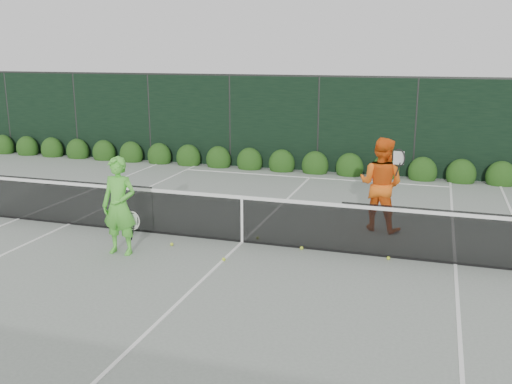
% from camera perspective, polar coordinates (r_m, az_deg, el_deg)
% --- Properties ---
extents(ground, '(80.00, 80.00, 0.00)m').
position_cam_1_polar(ground, '(11.65, -1.39, -5.05)').
color(ground, gray).
rests_on(ground, ground).
extents(tennis_net, '(12.90, 0.10, 1.07)m').
position_cam_1_polar(tennis_net, '(11.50, -1.52, -2.53)').
color(tennis_net, black).
rests_on(tennis_net, ground).
extents(player_woman, '(0.70, 0.46, 1.88)m').
position_cam_1_polar(player_woman, '(11.07, -13.51, -1.37)').
color(player_woman, '#57CB3B').
rests_on(player_woman, ground).
extents(player_man, '(1.16, 1.01, 2.02)m').
position_cam_1_polar(player_man, '(12.50, 12.38, 0.77)').
color(player_man, orange).
rests_on(player_man, ground).
extents(court_lines, '(11.03, 23.83, 0.01)m').
position_cam_1_polar(court_lines, '(11.65, -1.39, -5.02)').
color(court_lines, white).
rests_on(court_lines, ground).
extents(windscreen_fence, '(32.00, 21.07, 3.06)m').
position_cam_1_polar(windscreen_fence, '(8.80, -7.20, -1.13)').
color(windscreen_fence, black).
rests_on(windscreen_fence, ground).
extents(hedge_row, '(31.66, 0.65, 0.94)m').
position_cam_1_polar(hedge_row, '(18.28, 5.92, 2.63)').
color(hedge_row, '#1A3D10').
rests_on(hedge_row, ground).
extents(tennis_balls, '(5.86, 1.81, 0.07)m').
position_cam_1_polar(tennis_balls, '(11.47, -1.42, -5.18)').
color(tennis_balls, '#BDD72F').
rests_on(tennis_balls, ground).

